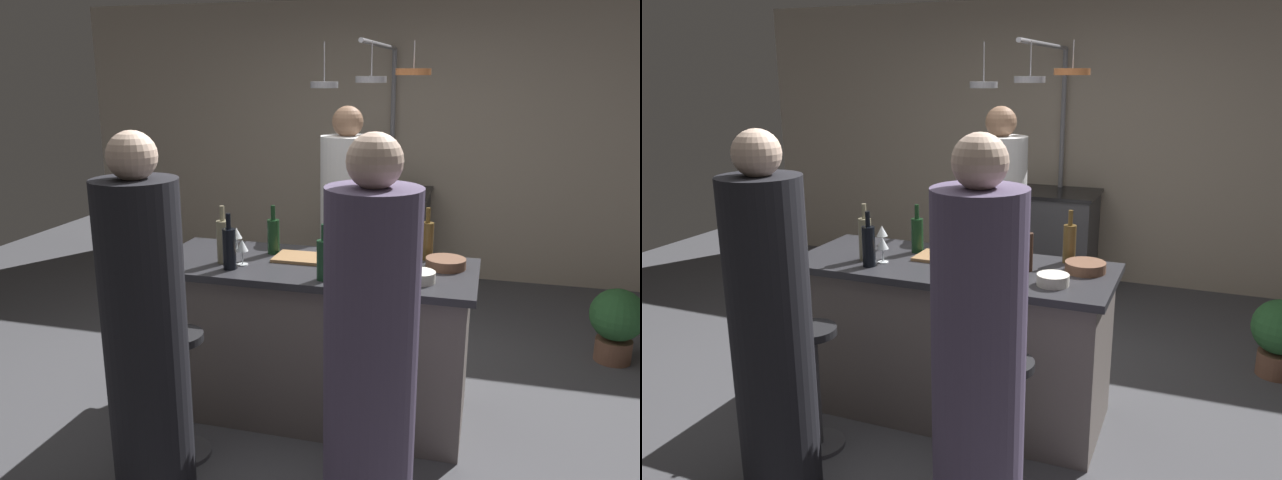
# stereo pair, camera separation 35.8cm
# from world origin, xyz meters

# --- Properties ---
(ground_plane) EXTENTS (9.00, 9.00, 0.00)m
(ground_plane) POSITION_xyz_m (0.00, 0.00, 0.00)
(ground_plane) COLOR #4C4C51
(back_wall) EXTENTS (6.40, 0.16, 2.60)m
(back_wall) POSITION_xyz_m (0.00, 2.85, 1.30)
(back_wall) COLOR #BCAD99
(back_wall) RESTS_ON ground_plane
(kitchen_island) EXTENTS (1.80, 0.72, 0.90)m
(kitchen_island) POSITION_xyz_m (0.00, 0.00, 0.45)
(kitchen_island) COLOR slate
(kitchen_island) RESTS_ON ground_plane
(stove_range) EXTENTS (0.80, 0.64, 0.89)m
(stove_range) POSITION_xyz_m (0.00, 2.45, 0.45)
(stove_range) COLOR #47474C
(stove_range) RESTS_ON ground_plane
(chef) EXTENTS (0.36, 0.36, 1.72)m
(chef) POSITION_xyz_m (-0.02, 0.89, 0.80)
(chef) COLOR white
(chef) RESTS_ON ground_plane
(bar_stool_right) EXTENTS (0.28, 0.28, 0.68)m
(bar_stool_right) POSITION_xyz_m (0.51, -0.62, 0.38)
(bar_stool_right) COLOR #4C4C51
(bar_stool_right) RESTS_ON ground_plane
(guest_right) EXTENTS (0.37, 0.37, 1.73)m
(guest_right) POSITION_xyz_m (0.52, -1.01, 0.80)
(guest_right) COLOR #594C6B
(guest_right) RESTS_ON ground_plane
(bar_stool_left) EXTENTS (0.28, 0.28, 0.68)m
(bar_stool_left) POSITION_xyz_m (-0.52, -0.62, 0.38)
(bar_stool_left) COLOR #4C4C51
(bar_stool_left) RESTS_ON ground_plane
(guest_left) EXTENTS (0.36, 0.36, 1.71)m
(guest_left) POSITION_xyz_m (-0.47, -0.98, 0.79)
(guest_left) COLOR black
(guest_left) RESTS_ON ground_plane
(overhead_pot_rack) EXTENTS (0.88, 1.52, 2.17)m
(overhead_pot_rack) POSITION_xyz_m (0.04, 1.86, 1.67)
(overhead_pot_rack) COLOR gray
(overhead_pot_rack) RESTS_ON ground_plane
(potted_plant) EXTENTS (0.36, 0.36, 0.52)m
(potted_plant) POSITION_xyz_m (1.82, 1.17, 0.30)
(potted_plant) COLOR brown
(potted_plant) RESTS_ON ground_plane
(cutting_board) EXTENTS (0.32, 0.22, 0.02)m
(cutting_board) POSITION_xyz_m (-0.08, 0.07, 0.91)
(cutting_board) COLOR #997047
(cutting_board) RESTS_ON kitchen_island
(pepper_mill) EXTENTS (0.05, 0.05, 0.21)m
(pepper_mill) POSITION_xyz_m (0.43, 0.03, 1.01)
(pepper_mill) COLOR #382319
(pepper_mill) RESTS_ON kitchen_island
(wine_bottle_green) EXTENTS (0.07, 0.07, 0.29)m
(wine_bottle_green) POSITION_xyz_m (0.13, -0.25, 1.01)
(wine_bottle_green) COLOR #193D23
(wine_bottle_green) RESTS_ON kitchen_island
(wine_bottle_amber) EXTENTS (0.07, 0.07, 0.30)m
(wine_bottle_amber) POSITION_xyz_m (0.60, 0.27, 1.01)
(wine_bottle_amber) COLOR brown
(wine_bottle_amber) RESTS_ON kitchen_island
(wine_bottle_white) EXTENTS (0.07, 0.07, 0.32)m
(wine_bottle_white) POSITION_xyz_m (-0.49, -0.11, 1.03)
(wine_bottle_white) COLOR gray
(wine_bottle_white) RESTS_ON kitchen_island
(wine_bottle_dark) EXTENTS (0.07, 0.07, 0.31)m
(wine_bottle_dark) POSITION_xyz_m (-0.41, -0.21, 1.02)
(wine_bottle_dark) COLOR black
(wine_bottle_dark) RESTS_ON kitchen_island
(wine_bottle_red) EXTENTS (0.07, 0.07, 0.29)m
(wine_bottle_red) POSITION_xyz_m (-0.28, 0.14, 1.01)
(wine_bottle_red) COLOR #143319
(wine_bottle_red) RESTS_ON kitchen_island
(wine_glass_by_chef) EXTENTS (0.07, 0.07, 0.15)m
(wine_glass_by_chef) POSITION_xyz_m (-0.37, -0.12, 1.01)
(wine_glass_by_chef) COLOR silver
(wine_glass_by_chef) RESTS_ON kitchen_island
(wine_glass_near_right_guest) EXTENTS (0.07, 0.07, 0.15)m
(wine_glass_near_right_guest) POSITION_xyz_m (-0.51, 0.13, 1.01)
(wine_glass_near_right_guest) COLOR silver
(wine_glass_near_right_guest) RESTS_ON kitchen_island
(mixing_bowl_wooden) EXTENTS (0.22, 0.22, 0.06)m
(mixing_bowl_wooden) POSITION_xyz_m (0.72, 0.12, 0.93)
(mixing_bowl_wooden) COLOR brown
(mixing_bowl_wooden) RESTS_ON kitchen_island
(mixing_bowl_ceramic) EXTENTS (0.16, 0.16, 0.06)m
(mixing_bowl_ceramic) POSITION_xyz_m (0.61, -0.15, 0.93)
(mixing_bowl_ceramic) COLOR silver
(mixing_bowl_ceramic) RESTS_ON kitchen_island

